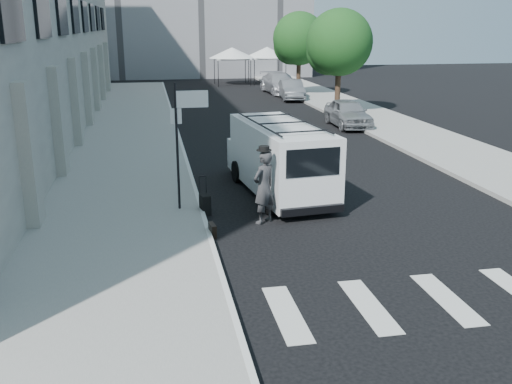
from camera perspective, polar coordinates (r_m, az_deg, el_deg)
name	(u,v)px	position (r m, az deg, el deg)	size (l,w,h in m)	color
ground	(298,249)	(13.62, 4.21, -5.72)	(120.00, 120.00, 0.00)	black
sidewalk_left	(131,132)	(28.65, -12.43, 5.90)	(4.50, 48.00, 0.15)	gray
sidewalk_right	(359,112)	(34.82, 10.28, 7.84)	(4.00, 56.00, 0.15)	gray
sign_pole	(185,120)	(15.61, -7.12, 7.20)	(1.03, 0.07, 3.50)	black
tree_near	(337,45)	(34.11, 8.09, 14.35)	(3.80, 3.83, 6.03)	black
tree_far	(297,41)	(42.74, 4.15, 14.86)	(3.80, 3.83, 6.03)	black
tent_left	(232,53)	(50.77, -2.42, 13.71)	(4.00, 4.00, 3.20)	black
tent_right	(267,53)	(51.81, 1.11, 13.77)	(4.00, 4.00, 3.20)	black
businessman	(264,187)	(15.05, 0.79, 0.48)	(0.72, 0.47, 1.98)	#333335
briefcase	(212,230)	(14.33, -4.38, -3.84)	(0.12, 0.44, 0.34)	black
suitcase	(205,204)	(16.00, -5.12, -1.24)	(0.31, 0.43, 1.08)	black
cargo_van	(279,157)	(17.78, 2.30, 3.48)	(2.52, 5.97, 2.20)	white
parked_car_a	(348,113)	(30.10, 9.18, 7.81)	(1.69, 4.19, 1.43)	gray
parked_car_b	(291,90)	(40.76, 3.56, 10.16)	(1.45, 4.17, 1.37)	#5B5F63
parked_car_c	(280,83)	(44.50, 2.41, 10.82)	(2.17, 5.33, 1.55)	#A9AAB1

